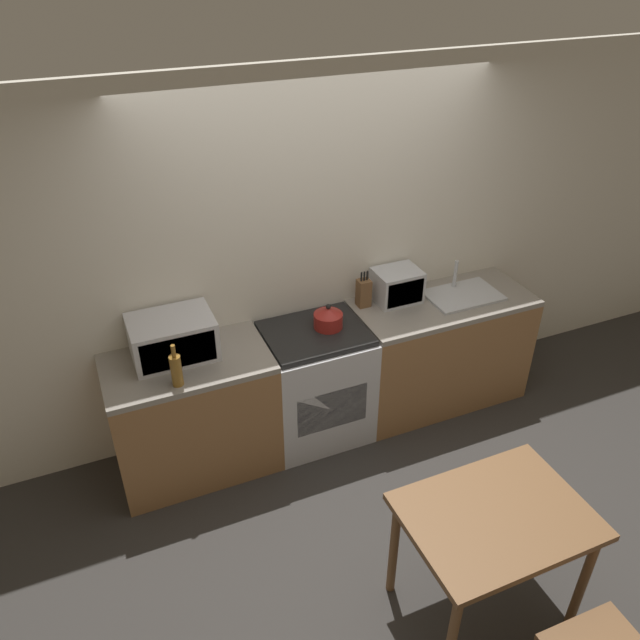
{
  "coord_description": "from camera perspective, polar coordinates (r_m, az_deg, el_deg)",
  "views": [
    {
      "loc": [
        -1.53,
        -2.53,
        3.27
      ],
      "look_at": [
        -0.15,
        0.69,
        1.05
      ],
      "focal_mm": 35.0,
      "sensor_mm": 36.0,
      "label": 1
    }
  ],
  "objects": [
    {
      "name": "dining_table",
      "position": [
        3.49,
        15.66,
        -17.78
      ],
      "size": [
        0.94,
        0.69,
        0.76
      ],
      "color": "brown",
      "rests_on": "ground_plane"
    },
    {
      "name": "microwave",
      "position": [
        4.1,
        -13.33,
        -1.57
      ],
      "size": [
        0.53,
        0.38,
        0.27
      ],
      "color": "silver",
      "rests_on": "counter_left_run"
    },
    {
      "name": "bottle",
      "position": [
        3.85,
        -13.01,
        -4.45
      ],
      "size": [
        0.07,
        0.07,
        0.29
      ],
      "color": "olive",
      "rests_on": "counter_left_run"
    },
    {
      "name": "counter_left_run",
      "position": [
        4.38,
        -11.48,
        -8.48
      ],
      "size": [
        1.07,
        0.62,
        0.9
      ],
      "color": "olive",
      "rests_on": "ground_plane"
    },
    {
      "name": "kettle",
      "position": [
        4.31,
        0.75,
        0.22
      ],
      "size": [
        0.2,
        0.2,
        0.18
      ],
      "color": "maroon",
      "rests_on": "stove_range"
    },
    {
      "name": "knife_block",
      "position": [
        4.55,
        4.01,
        2.52
      ],
      "size": [
        0.09,
        0.09,
        0.28
      ],
      "color": "brown",
      "rests_on": "counter_right_run"
    },
    {
      "name": "counter_right_run",
      "position": [
        4.98,
        10.73,
        -2.72
      ],
      "size": [
        1.36,
        0.62,
        0.9
      ],
      "color": "olive",
      "rests_on": "ground_plane"
    },
    {
      "name": "stove_range",
      "position": [
        4.56,
        -0.43,
        -5.78
      ],
      "size": [
        0.73,
        0.62,
        0.9
      ],
      "color": "silver",
      "rests_on": "ground_plane"
    },
    {
      "name": "sink_basin",
      "position": [
        4.82,
        12.91,
        2.31
      ],
      "size": [
        0.55,
        0.37,
        0.24
      ],
      "color": "silver",
      "rests_on": "counter_right_run"
    },
    {
      "name": "ground_plane",
      "position": [
        4.4,
        5.54,
        -15.73
      ],
      "size": [
        16.0,
        16.0,
        0.0
      ],
      "primitive_type": "plane",
      "color": "#33302D"
    },
    {
      "name": "toaster_oven",
      "position": [
        4.64,
        7.06,
        3.14
      ],
      "size": [
        0.33,
        0.27,
        0.24
      ],
      "color": "silver",
      "rests_on": "counter_right_run"
    },
    {
      "name": "wall_back",
      "position": [
        4.42,
        -0.44,
        5.97
      ],
      "size": [
        10.0,
        0.06,
        2.6
      ],
      "color": "silver",
      "rests_on": "ground_plane"
    }
  ]
}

